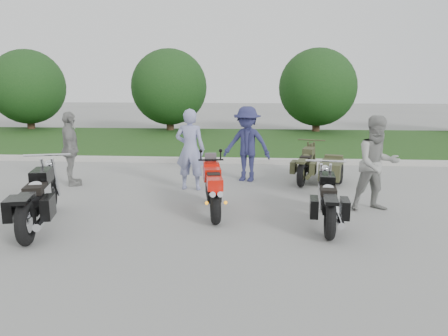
# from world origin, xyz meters

# --- Properties ---
(ground) EXTENTS (80.00, 80.00, 0.00)m
(ground) POSITION_xyz_m (0.00, 0.00, 0.00)
(ground) COLOR #989893
(ground) RESTS_ON ground
(curb) EXTENTS (60.00, 0.30, 0.15)m
(curb) POSITION_xyz_m (0.00, 6.00, 0.07)
(curb) COLOR #B9B6AE
(curb) RESTS_ON ground
(grass_strip) EXTENTS (60.00, 8.00, 0.14)m
(grass_strip) POSITION_xyz_m (0.00, 10.15, 0.07)
(grass_strip) COLOR #2A511B
(grass_strip) RESTS_ON ground
(tree_far_left) EXTENTS (3.60, 3.60, 4.00)m
(tree_far_left) POSITION_xyz_m (-10.00, 13.50, 2.19)
(tree_far_left) COLOR #3F2B1C
(tree_far_left) RESTS_ON ground
(tree_mid_left) EXTENTS (3.60, 3.60, 4.00)m
(tree_mid_left) POSITION_xyz_m (-3.00, 13.50, 2.19)
(tree_mid_left) COLOR #3F2B1C
(tree_mid_left) RESTS_ON ground
(tree_mid_right) EXTENTS (3.60, 3.60, 4.00)m
(tree_mid_right) POSITION_xyz_m (4.00, 13.50, 2.19)
(tree_mid_right) COLOR #3F2B1C
(tree_mid_right) RESTS_ON ground
(sportbike_red) EXTENTS (0.54, 1.92, 0.91)m
(sportbike_red) POSITION_xyz_m (0.33, 0.75, 0.54)
(sportbike_red) COLOR black
(sportbike_red) RESTS_ON ground
(cruiser_left) EXTENTS (0.84, 2.50, 0.98)m
(cruiser_left) POSITION_xyz_m (-2.65, -0.32, 0.50)
(cruiser_left) COLOR black
(cruiser_left) RESTS_ON ground
(cruiser_right) EXTENTS (0.45, 2.26, 0.87)m
(cruiser_right) POSITION_xyz_m (2.44, 0.20, 0.44)
(cruiser_right) COLOR black
(cruiser_right) RESTS_ON ground
(cruiser_sidecar) EXTENTS (1.36, 2.08, 0.82)m
(cruiser_sidecar) POSITION_xyz_m (2.80, 3.58, 0.38)
(cruiser_sidecar) COLOR black
(cruiser_sidecar) RESTS_ON ground
(person_stripe) EXTENTS (0.74, 0.53, 1.92)m
(person_stripe) POSITION_xyz_m (-0.40, 2.66, 0.96)
(person_stripe) COLOR #8A90BD
(person_stripe) RESTS_ON ground
(person_grey) EXTENTS (1.05, 0.89, 1.90)m
(person_grey) POSITION_xyz_m (3.54, 1.23, 0.95)
(person_grey) COLOR gray
(person_grey) RESTS_ON ground
(person_denim) EXTENTS (1.39, 1.04, 1.92)m
(person_denim) POSITION_xyz_m (0.92, 3.63, 0.96)
(person_denim) COLOR navy
(person_denim) RESTS_ON ground
(person_back) EXTENTS (0.82, 1.16, 1.82)m
(person_back) POSITION_xyz_m (-3.39, 2.84, 0.91)
(person_back) COLOR gray
(person_back) RESTS_ON ground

